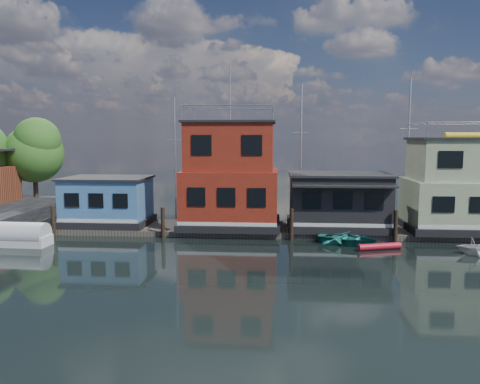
# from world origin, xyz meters

# --- Properties ---
(ground) EXTENTS (160.00, 160.00, 0.00)m
(ground) POSITION_xyz_m (0.00, 0.00, 0.00)
(ground) COLOR black
(ground) RESTS_ON ground
(dock) EXTENTS (48.00, 5.00, 0.40)m
(dock) POSITION_xyz_m (0.00, 12.00, 0.20)
(dock) COLOR #595147
(dock) RESTS_ON ground
(houseboat_blue) EXTENTS (6.40, 4.90, 3.66)m
(houseboat_blue) POSITION_xyz_m (-18.00, 12.00, 2.21)
(houseboat_blue) COLOR black
(houseboat_blue) RESTS_ON dock
(houseboat_red) EXTENTS (7.40, 5.90, 11.86)m
(houseboat_red) POSITION_xyz_m (-8.50, 12.00, 4.10)
(houseboat_red) COLOR black
(houseboat_red) RESTS_ON dock
(houseboat_dark) EXTENTS (7.40, 6.10, 4.06)m
(houseboat_dark) POSITION_xyz_m (-0.50, 11.98, 2.42)
(houseboat_dark) COLOR black
(houseboat_dark) RESTS_ON dock
(houseboat_green) EXTENTS (8.40, 5.90, 7.03)m
(houseboat_green) POSITION_xyz_m (8.50, 12.00, 3.55)
(houseboat_green) COLOR black
(houseboat_green) RESTS_ON dock
(pilings) EXTENTS (42.28, 0.28, 2.20)m
(pilings) POSITION_xyz_m (-0.33, 9.20, 1.10)
(pilings) COLOR #2D2116
(pilings) RESTS_ON ground
(background_masts) EXTENTS (36.40, 0.16, 12.00)m
(background_masts) POSITION_xyz_m (4.76, 18.00, 5.55)
(background_masts) COLOR silver
(background_masts) RESTS_ON ground
(dinghy_teal) EXTENTS (4.61, 3.97, 0.80)m
(dinghy_teal) POSITION_xyz_m (-0.32, 8.27, 0.40)
(dinghy_teal) COLOR #217C75
(dinghy_teal) RESTS_ON ground
(red_kayak) EXTENTS (2.88, 1.28, 0.42)m
(red_kayak) POSITION_xyz_m (1.48, 6.90, 0.21)
(red_kayak) COLOR red
(red_kayak) RESTS_ON ground
(dinghy_white) EXTENTS (2.02, 1.75, 1.05)m
(dinghy_white) POSITION_xyz_m (6.92, 6.15, 0.52)
(dinghy_white) COLOR silver
(dinghy_white) RESTS_ON ground
(tarp_runabout) EXTENTS (4.15, 1.81, 1.66)m
(tarp_runabout) POSITION_xyz_m (-21.94, 6.19, 0.62)
(tarp_runabout) COLOR silver
(tarp_runabout) RESTS_ON ground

